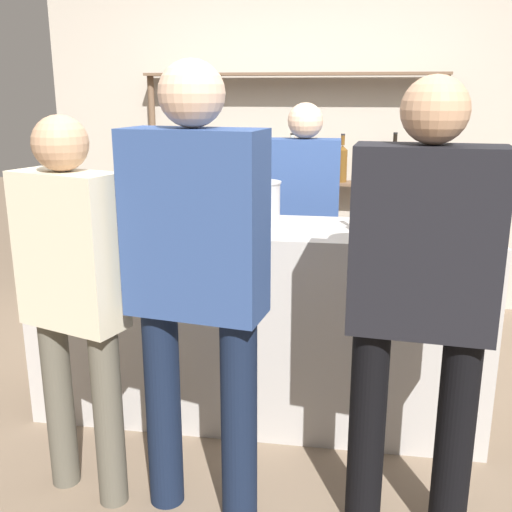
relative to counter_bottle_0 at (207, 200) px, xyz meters
name	(u,v)px	position (x,y,z in m)	size (l,w,h in m)	color
ground_plane	(256,411)	(0.21, 0.11, -1.15)	(16.00, 16.00, 0.00)	#7A6651
bar_counter	(256,323)	(0.21, 0.11, -0.65)	(2.23, 0.57, 1.01)	#B7B2AD
back_wall	(295,123)	(0.21, 1.99, 0.25)	(3.83, 0.12, 2.80)	#B2A899
back_shelf	(294,155)	(0.23, 1.81, 0.03)	(2.20, 0.18, 1.76)	brown
counter_bottle_0	(207,200)	(0.00, 0.00, 0.00)	(0.08, 0.08, 0.36)	brown
counter_bottle_1	(178,197)	(-0.14, 0.01, 0.01)	(0.09, 0.09, 0.39)	brown
counter_bottle_2	(374,208)	(0.77, -0.06, 0.00)	(0.07, 0.07, 0.36)	black
counter_bottle_3	(67,197)	(-0.71, 0.02, -0.01)	(0.08, 0.08, 0.36)	silver
wine_glass	(108,194)	(-0.55, 0.15, -0.01)	(0.07, 0.07, 0.18)	silver
ice_bucket	(262,203)	(0.24, 0.16, -0.04)	(0.18, 0.18, 0.21)	#B2B2B7
cork_jar	(215,210)	(0.00, 0.14, -0.08)	(0.13, 0.13, 0.13)	silver
customer_left	(73,286)	(-0.38, -0.64, -0.23)	(0.45, 0.31, 1.56)	#575347
customer_right	(421,287)	(0.92, -0.66, -0.17)	(0.51, 0.26, 1.69)	black
server_behind_counter	(303,213)	(0.38, 0.85, -0.22)	(0.42, 0.21, 1.57)	#121C33
customer_center	(196,269)	(0.12, -0.67, -0.13)	(0.53, 0.29, 1.75)	#121C33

